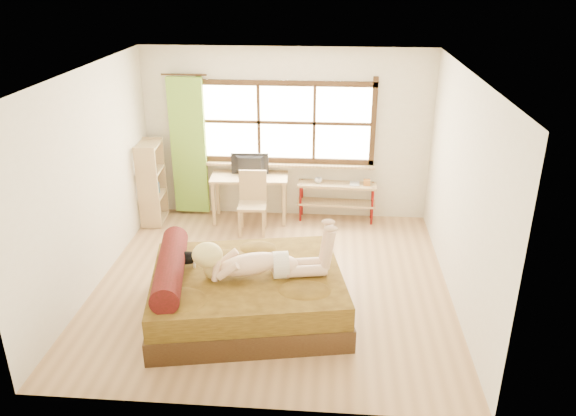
# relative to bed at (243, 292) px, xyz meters

# --- Properties ---
(floor) EXTENTS (4.50, 4.50, 0.00)m
(floor) POSITION_rel_bed_xyz_m (0.27, 0.72, -0.30)
(floor) COLOR #9E754C
(floor) RESTS_ON ground
(ceiling) EXTENTS (4.50, 4.50, 0.00)m
(ceiling) POSITION_rel_bed_xyz_m (0.27, 0.72, 2.40)
(ceiling) COLOR white
(ceiling) RESTS_ON wall_back
(wall_back) EXTENTS (4.50, 0.00, 4.50)m
(wall_back) POSITION_rel_bed_xyz_m (0.27, 2.97, 1.05)
(wall_back) COLOR silver
(wall_back) RESTS_ON floor
(wall_front) EXTENTS (4.50, 0.00, 4.50)m
(wall_front) POSITION_rel_bed_xyz_m (0.27, -1.53, 1.05)
(wall_front) COLOR silver
(wall_front) RESTS_ON floor
(wall_left) EXTENTS (0.00, 4.50, 4.50)m
(wall_left) POSITION_rel_bed_xyz_m (-1.98, 0.72, 1.05)
(wall_left) COLOR silver
(wall_left) RESTS_ON floor
(wall_right) EXTENTS (0.00, 4.50, 4.50)m
(wall_right) POSITION_rel_bed_xyz_m (2.52, 0.72, 1.05)
(wall_right) COLOR silver
(wall_right) RESTS_ON floor
(window) EXTENTS (2.80, 0.16, 1.46)m
(window) POSITION_rel_bed_xyz_m (0.27, 2.94, 1.21)
(window) COLOR #FFEDBF
(window) RESTS_ON wall_back
(curtain) EXTENTS (0.55, 0.10, 2.20)m
(curtain) POSITION_rel_bed_xyz_m (-1.28, 2.85, 0.85)
(curtain) COLOR olive
(curtain) RESTS_ON wall_back
(bed) EXTENTS (2.49, 2.14, 0.84)m
(bed) POSITION_rel_bed_xyz_m (0.00, 0.00, 0.00)
(bed) COLOR black
(bed) RESTS_ON floor
(woman) EXTENTS (1.59, 0.72, 0.66)m
(woman) POSITION_rel_bed_xyz_m (0.20, -0.04, 0.58)
(woman) COLOR #E2B491
(woman) RESTS_ON bed
(kitten) EXTENTS (0.35, 0.19, 0.26)m
(kitten) POSITION_rel_bed_xyz_m (-0.67, 0.11, 0.38)
(kitten) COLOR black
(kitten) RESTS_ON bed
(desk) EXTENTS (1.23, 0.61, 0.75)m
(desk) POSITION_rel_bed_xyz_m (-0.30, 2.67, 0.35)
(desk) COLOR tan
(desk) RESTS_ON floor
(monitor) EXTENTS (0.59, 0.11, 0.34)m
(monitor) POSITION_rel_bed_xyz_m (-0.30, 2.72, 0.62)
(monitor) COLOR black
(monitor) RESTS_ON desk
(chair) EXTENTS (0.44, 0.44, 0.94)m
(chair) POSITION_rel_bed_xyz_m (-0.20, 2.31, 0.23)
(chair) COLOR tan
(chair) RESTS_ON floor
(pipe_shelf) EXTENTS (1.25, 0.36, 0.70)m
(pipe_shelf) POSITION_rel_bed_xyz_m (1.10, 2.79, 0.16)
(pipe_shelf) COLOR tan
(pipe_shelf) RESTS_ON floor
(cup) EXTENTS (0.12, 0.12, 0.09)m
(cup) POSITION_rel_bed_xyz_m (0.78, 2.79, 0.37)
(cup) COLOR gray
(cup) RESTS_ON pipe_shelf
(book) EXTENTS (0.16, 0.21, 0.02)m
(book) POSITION_rel_bed_xyz_m (1.28, 2.79, 0.33)
(book) COLOR gray
(book) RESTS_ON pipe_shelf
(bookshelf) EXTENTS (0.36, 0.59, 1.32)m
(bookshelf) POSITION_rel_bed_xyz_m (-1.81, 2.48, 0.37)
(bookshelf) COLOR tan
(bookshelf) RESTS_ON floor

